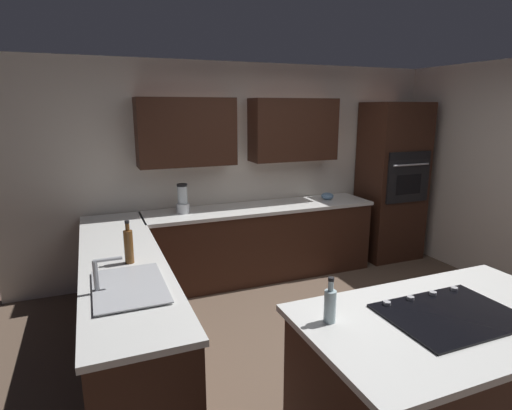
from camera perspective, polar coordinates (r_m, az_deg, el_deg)
The scene contains 15 objects.
ground_plane at distance 4.02m, azimuth 12.12°, elevation -18.13°, with size 14.00×14.00×0.00m, color brown.
wall_back at distance 5.25m, azimuth -0.37°, elevation 6.28°, with size 6.00×0.44×2.60m.
lower_cabinets_back at distance 5.17m, azimuth 0.70°, elevation -5.25°, with size 2.80×0.60×0.86m, color #381E14.
countertop_back at distance 5.05m, azimuth 0.71°, elevation -0.40°, with size 2.84×0.64×0.04m, color silver.
lower_cabinets_side at distance 3.74m, azimuth -17.49°, elevation -13.49°, with size 0.60×2.90×0.86m, color #381E14.
countertop_side at distance 3.56m, azimuth -18.00°, elevation -6.99°, with size 0.64×2.94×0.04m, color silver.
island_base at distance 2.96m, azimuth 24.24°, elevation -21.80°, with size 1.67×0.93×0.86m, color #381E14.
island_top at distance 2.73m, azimuth 25.15°, elevation -13.98°, with size 1.75×1.01×0.04m, color silver.
wall_oven at distance 6.02m, azimuth 18.15°, elevation 3.03°, with size 0.80×0.66×2.14m.
sink_unit at distance 2.93m, azimuth -17.18°, elevation -10.57°, with size 0.46×0.70×0.23m.
cooktop at distance 2.72m, azimuth 25.12°, elevation -13.42°, with size 0.76×0.56×0.03m.
blender at distance 4.76m, azimuth -10.04°, elevation 0.60°, with size 0.15×0.15×0.34m.
mixing_bowl at distance 5.49m, azimuth 9.76°, elevation 1.22°, with size 0.16×0.16×0.09m, color #668CB2.
dish_soap_bottle at distance 3.34m, azimuth -17.09°, elevation -5.35°, with size 0.07×0.07×0.34m.
oil_bottle at distance 2.41m, azimuth 10.13°, elevation -13.30°, with size 0.07×0.07×0.27m.
Camera 1 is at (2.00, 2.80, 2.07)m, focal length 29.13 mm.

